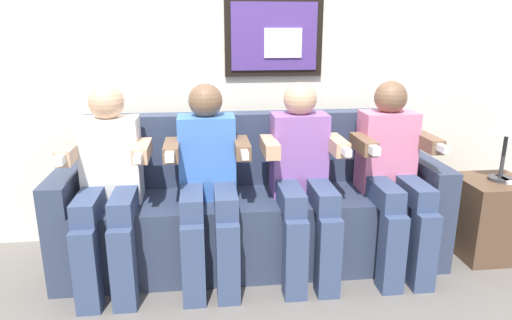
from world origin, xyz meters
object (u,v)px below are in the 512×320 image
(person_leftmost, at_px, (109,181))
(person_rightmost, at_px, (393,171))
(spare_remote_on_table, at_px, (504,180))
(couch, at_px, (253,213))
(person_left_center, at_px, (208,177))
(side_table_right, at_px, (489,218))
(table_lamp, at_px, (508,123))
(person_right_center, at_px, (303,174))

(person_leftmost, height_order, person_rightmost, same)
(person_leftmost, distance_m, spare_remote_on_table, 2.34)
(spare_remote_on_table, bearing_deg, couch, 174.94)
(couch, relative_size, person_left_center, 2.06)
(person_left_center, xyz_separation_m, side_table_right, (1.76, 0.06, -0.36))
(couch, xyz_separation_m, table_lamp, (1.52, -0.11, 0.55))
(person_left_center, relative_size, spare_remote_on_table, 8.54)
(person_leftmost, distance_m, table_lamp, 2.34)
(person_rightmost, xyz_separation_m, side_table_right, (0.69, 0.06, -0.36))
(person_rightmost, distance_m, spare_remote_on_table, 0.73)
(person_left_center, height_order, table_lamp, person_left_center)
(person_leftmost, distance_m, person_rightmost, 1.61)
(person_leftmost, height_order, side_table_right, person_leftmost)
(couch, xyz_separation_m, spare_remote_on_table, (1.53, -0.14, 0.20))
(person_leftmost, bearing_deg, person_right_center, 0.02)
(person_left_center, bearing_deg, side_table_right, 2.00)
(couch, bearing_deg, person_right_center, -32.03)
(side_table_right, bearing_deg, person_left_center, -178.00)
(couch, distance_m, person_leftmost, 0.87)
(spare_remote_on_table, bearing_deg, table_lamp, 108.17)
(person_leftmost, xyz_separation_m, person_right_center, (1.07, 0.00, -0.00))
(person_right_center, relative_size, person_rightmost, 1.00)
(couch, bearing_deg, person_left_center, -147.86)
(person_right_center, bearing_deg, table_lamp, 2.67)
(person_left_center, distance_m, spare_remote_on_table, 1.80)
(table_lamp, bearing_deg, side_table_right, 174.90)
(person_leftmost, bearing_deg, side_table_right, 1.53)
(person_leftmost, relative_size, person_right_center, 1.00)
(person_left_center, bearing_deg, person_right_center, 0.05)
(couch, height_order, table_lamp, table_lamp)
(person_right_center, xyz_separation_m, spare_remote_on_table, (1.26, 0.03, -0.10))
(person_right_center, relative_size, side_table_right, 2.22)
(person_right_center, height_order, spare_remote_on_table, person_right_center)
(couch, distance_m, person_right_center, 0.43)
(spare_remote_on_table, bearing_deg, person_left_center, -178.96)
(couch, height_order, spare_remote_on_table, couch)
(person_leftmost, bearing_deg, person_left_center, 0.00)
(side_table_right, bearing_deg, person_right_center, -177.15)
(person_right_center, distance_m, side_table_right, 1.28)
(person_right_center, xyz_separation_m, table_lamp, (1.26, 0.06, 0.25))
(person_left_center, relative_size, person_right_center, 1.00)
(couch, bearing_deg, person_leftmost, -168.17)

